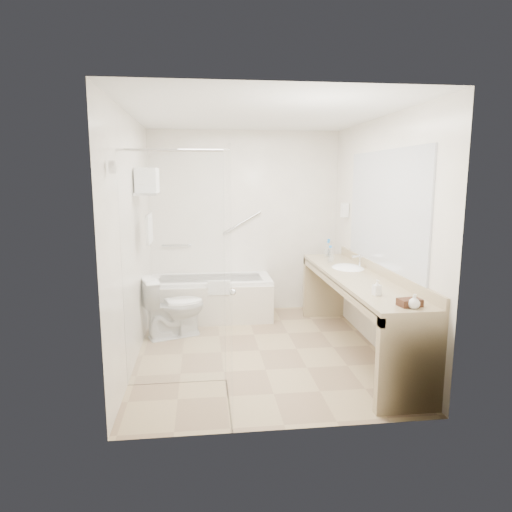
{
  "coord_description": "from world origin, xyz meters",
  "views": [
    {
      "loc": [
        -0.59,
        -4.71,
        1.88
      ],
      "look_at": [
        0.0,
        0.3,
        1.0
      ],
      "focal_mm": 32.0,
      "sensor_mm": 36.0,
      "label": 1
    }
  ],
  "objects": [
    {
      "name": "grab_bar_long",
      "position": [
        -0.05,
        1.56,
        1.25
      ],
      "size": [
        0.53,
        0.03,
        0.33
      ],
      "primitive_type": "cylinder",
      "rotation": [
        0.0,
        1.05,
        0.0
      ],
      "color": "silver",
      "rests_on": "wall_back"
    },
    {
      "name": "drinking_glass_near",
      "position": [
        0.98,
        0.67,
        0.89
      ],
      "size": [
        0.08,
        0.08,
        0.09
      ],
      "primitive_type": "cylinder",
      "rotation": [
        0.0,
        0.0,
        0.12
      ],
      "color": "silver",
      "rests_on": "vanity_counter"
    },
    {
      "name": "faucet",
      "position": [
        1.2,
        0.25,
        0.93
      ],
      "size": [
        0.03,
        0.03,
        0.14
      ],
      "primitive_type": "cylinder",
      "color": "silver",
      "rests_on": "vanity_counter"
    },
    {
      "name": "towel_shelf",
      "position": [
        -1.17,
        0.35,
        1.75
      ],
      "size": [
        0.24,
        0.55,
        0.81
      ],
      "color": "silver",
      "rests_on": "wall_left"
    },
    {
      "name": "water_bottle_left",
      "position": [
        0.94,
        0.59,
        0.95
      ],
      "size": [
        0.06,
        0.06,
        0.21
      ],
      "rotation": [
        0.0,
        0.0,
        -0.11
      ],
      "color": "silver",
      "rests_on": "vanity_counter"
    },
    {
      "name": "wall_right",
      "position": [
        1.3,
        0.0,
        1.25
      ],
      "size": [
        0.1,
        3.2,
        2.5
      ],
      "primitive_type": "cube",
      "color": "white",
      "rests_on": "ground"
    },
    {
      "name": "soap_bottle_a",
      "position": [
        0.92,
        -0.97,
        0.88
      ],
      "size": [
        0.09,
        0.15,
        0.06
      ],
      "primitive_type": "imported",
      "rotation": [
        0.0,
        0.0,
        0.19
      ],
      "color": "white",
      "rests_on": "vanity_counter"
    },
    {
      "name": "grab_bar_short",
      "position": [
        -0.95,
        1.56,
        0.95
      ],
      "size": [
        0.4,
        0.03,
        0.03
      ],
      "primitive_type": "cylinder",
      "rotation": [
        0.0,
        1.57,
        0.0
      ],
      "color": "silver",
      "rests_on": "wall_back"
    },
    {
      "name": "bathtub",
      "position": [
        -0.5,
        1.24,
        0.28
      ],
      "size": [
        1.6,
        0.73,
        0.59
      ],
      "color": "white",
      "rests_on": "floor"
    },
    {
      "name": "shower_enclosure",
      "position": [
        -0.63,
        -0.93,
        1.07
      ],
      "size": [
        0.96,
        0.91,
        2.11
      ],
      "color": "silver",
      "rests_on": "floor"
    },
    {
      "name": "soap_bottle_b",
      "position": [
        1.06,
        -1.4,
        0.9
      ],
      "size": [
        0.13,
        0.14,
        0.09
      ],
      "primitive_type": "imported",
      "rotation": [
        0.0,
        0.0,
        0.34
      ],
      "color": "white",
      "rests_on": "vanity_counter"
    },
    {
      "name": "wall_left",
      "position": [
        -1.3,
        0.0,
        1.25
      ],
      "size": [
        0.1,
        3.2,
        2.5
      ],
      "primitive_type": "cube",
      "color": "white",
      "rests_on": "ground"
    },
    {
      "name": "wall_front",
      "position": [
        0.0,
        -1.6,
        1.25
      ],
      "size": [
        2.6,
        0.1,
        2.5
      ],
      "primitive_type": "cube",
      "color": "white",
      "rests_on": "ground"
    },
    {
      "name": "toilet",
      "position": [
        -0.95,
        0.58,
        0.36
      ],
      "size": [
        0.83,
        0.64,
        0.72
      ],
      "primitive_type": "imported",
      "rotation": [
        0.0,
        0.0,
        1.92
      ],
      "color": "white",
      "rests_on": "floor"
    },
    {
      "name": "water_bottle_right",
      "position": [
        1.04,
        1.04,
        0.94
      ],
      "size": [
        0.06,
        0.06,
        0.2
      ],
      "rotation": [
        0.0,
        0.0,
        -0.22
      ],
      "color": "silver",
      "rests_on": "vanity_counter"
    },
    {
      "name": "water_bottle_mid",
      "position": [
        1.06,
        1.1,
        0.95
      ],
      "size": [
        0.07,
        0.07,
        0.22
      ],
      "rotation": [
        0.0,
        0.0,
        -0.16
      ],
      "color": "silver",
      "rests_on": "vanity_counter"
    },
    {
      "name": "ceiling",
      "position": [
        0.0,
        0.0,
        2.5
      ],
      "size": [
        2.6,
        3.2,
        0.1
      ],
      "primitive_type": "cube",
      "color": "white",
      "rests_on": "wall_back"
    },
    {
      "name": "wall_back",
      "position": [
        0.0,
        1.6,
        1.25
      ],
      "size": [
        2.6,
        0.1,
        2.5
      ],
      "primitive_type": "cube",
      "color": "white",
      "rests_on": "ground"
    },
    {
      "name": "drinking_glass_far",
      "position": [
        1.01,
        0.96,
        0.9
      ],
      "size": [
        0.09,
        0.09,
        0.1
      ],
      "primitive_type": "cylinder",
      "rotation": [
        0.0,
        0.0,
        -0.22
      ],
      "color": "silver",
      "rests_on": "vanity_counter"
    },
    {
      "name": "mirror",
      "position": [
        1.29,
        -0.15,
        1.55
      ],
      "size": [
        0.02,
        2.0,
        1.2
      ],
      "primitive_type": "cube",
      "color": "silver",
      "rests_on": "wall_right"
    },
    {
      "name": "hairdryer_unit",
      "position": [
        1.25,
        1.05,
        1.45
      ],
      "size": [
        0.08,
        0.1,
        0.18
      ],
      "primitive_type": "cube",
      "color": "white",
      "rests_on": "wall_right"
    },
    {
      "name": "sink",
      "position": [
        1.05,
        0.25,
        0.82
      ],
      "size": [
        0.4,
        0.52,
        0.14
      ],
      "primitive_type": "ellipsoid",
      "color": "white",
      "rests_on": "vanity_counter"
    },
    {
      "name": "amenity_basket",
      "position": [
        1.06,
        -1.33,
        0.88
      ],
      "size": [
        0.2,
        0.15,
        0.06
      ],
      "primitive_type": "cube",
      "rotation": [
        0.0,
        0.0,
        0.15
      ],
      "color": "#462619",
      "rests_on": "vanity_counter"
    },
    {
      "name": "floor",
      "position": [
        0.0,
        0.0,
        0.0
      ],
      "size": [
        3.2,
        3.2,
        0.0
      ],
      "primitive_type": "plane",
      "color": "tan",
      "rests_on": "ground"
    },
    {
      "name": "vanity_counter",
      "position": [
        1.02,
        -0.15,
        0.64
      ],
      "size": [
        0.55,
        2.7,
        0.95
      ],
      "color": "tan",
      "rests_on": "floor"
    }
  ]
}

